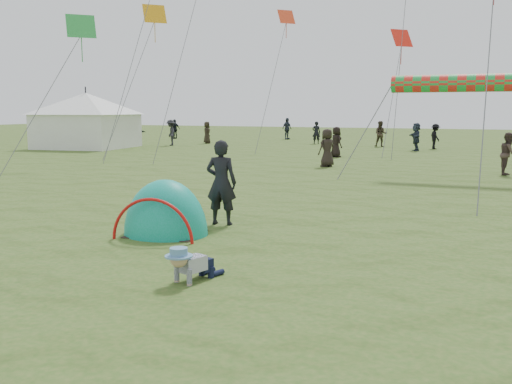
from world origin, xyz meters
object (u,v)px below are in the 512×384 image
at_px(popup_tent, 166,234).
at_px(event_marquee, 87,118).
at_px(crawling_toddler, 190,263).
at_px(standing_adult, 221,183).

height_order(popup_tent, event_marquee, event_marquee).
height_order(crawling_toddler, popup_tent, popup_tent).
bearing_deg(event_marquee, standing_adult, -52.20).
distance_m(crawling_toddler, popup_tent, 3.32).
distance_m(popup_tent, standing_adult, 1.74).
bearing_deg(standing_adult, crawling_toddler, 101.24).
relative_size(crawling_toddler, popup_tent, 0.33).
distance_m(crawling_toddler, standing_adult, 4.27).
bearing_deg(crawling_toddler, popup_tent, 145.16).
relative_size(crawling_toddler, standing_adult, 0.39).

